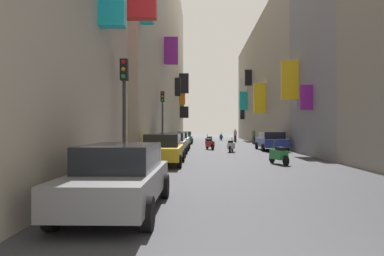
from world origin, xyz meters
name	(u,v)px	position (x,y,z in m)	size (l,w,h in m)	color
ground_plane	(221,147)	(0.00, 30.00, 0.00)	(140.00, 140.00, 0.00)	#38383D
building_left_mid_b	(117,50)	(-8.00, 22.46, 7.44)	(7.18, 15.69, 14.87)	#B2A899
building_left_mid_c	(156,62)	(-7.99, 45.15, 10.91)	(7.39, 29.70, 21.84)	#BCB29E
building_right_mid_b	(277,85)	(7.99, 42.25, 7.34)	(7.22, 35.51, 14.69)	#9E9384
parked_car_yellow	(163,149)	(-3.74, 14.21, 0.77)	(1.99, 4.21, 1.48)	gold
parked_car_blue	(271,141)	(3.73, 25.13, 0.77)	(1.99, 4.49, 1.46)	navy
parked_car_white	(178,141)	(-3.72, 25.47, 0.76)	(1.91, 4.36, 1.43)	white
parked_car_green	(184,137)	(-3.71, 36.65, 0.74)	(1.89, 4.34, 1.39)	#236638
parked_car_grey	(120,176)	(-3.64, 4.90, 0.74)	(1.83, 4.26, 1.40)	slate
parked_car_silver	(172,144)	(-3.70, 19.52, 0.77)	(1.86, 4.13, 1.45)	#B7B7BC
scooter_green	(279,155)	(1.91, 14.48, 0.46)	(0.72, 1.86, 1.13)	#287F3D
scooter_silver	(209,140)	(-1.01, 34.78, 0.46)	(0.76, 1.87, 1.13)	#ADADB2
scooter_white	(231,146)	(0.36, 23.06, 0.46)	(0.66, 1.78, 1.13)	silver
scooter_blue	(221,137)	(1.13, 47.81, 0.46)	(0.45, 1.84, 1.13)	#2D4CAD
scooter_red	(210,144)	(-1.13, 25.98, 0.46)	(0.74, 1.75, 1.13)	red
pedestrian_crossing	(235,136)	(2.54, 41.59, 0.82)	(0.38, 0.38, 1.65)	#2B2B2B
pedestrian_near_left	(254,136)	(4.03, 36.09, 0.84)	(0.52, 0.52, 1.69)	#3B3B3B
traffic_light_near_corner	(124,97)	(-4.62, 9.69, 2.86)	(0.26, 0.34, 4.20)	#2D2D2D
traffic_light_far_corner	(163,111)	(-4.63, 22.31, 2.99)	(0.26, 0.34, 4.41)	#2D2D2D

